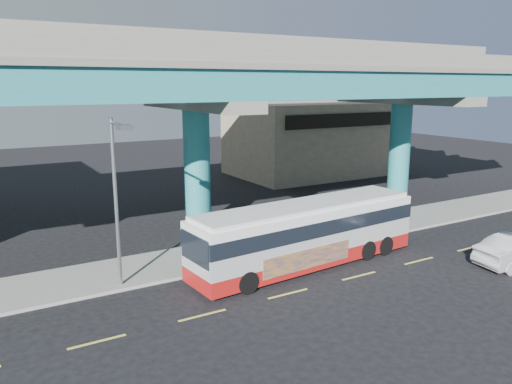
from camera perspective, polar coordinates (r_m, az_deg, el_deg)
ground at (r=22.00m, az=3.24°, el=-11.27°), size 120.00×120.00×0.00m
sidewalk at (r=26.40m, az=-3.44°, el=-7.01°), size 70.00×4.00×0.15m
lane_markings at (r=21.77m, az=3.68°, el=-11.52°), size 58.00×0.12×0.01m
viaduct at (r=28.20m, az=-7.11°, el=12.91°), size 52.00×12.40×11.70m
building_beige at (r=49.62m, az=5.90°, el=6.09°), size 14.00×10.23×7.00m
transit_bus at (r=24.48m, az=5.83°, el=-4.53°), size 12.47×3.61×3.16m
street_lamp at (r=21.23m, az=-15.49°, el=1.30°), size 0.50×2.39×7.26m
stop_sign at (r=28.65m, az=10.43°, el=-1.88°), size 0.73×0.08×2.42m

